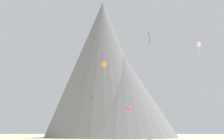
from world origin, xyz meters
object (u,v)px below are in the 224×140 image
(kite_gold_mid, at_px, (104,64))
(kite_white_mid, at_px, (199,45))
(kite_violet_mid, at_px, (103,57))
(kite_red_low, at_px, (92,98))
(kite_black_high, at_px, (149,35))
(kite_pink_low, at_px, (128,109))
(rock_massif, at_px, (107,76))

(kite_gold_mid, relative_size, kite_white_mid, 1.22)
(kite_violet_mid, bearing_deg, kite_red_low, -66.81)
(kite_gold_mid, height_order, kite_white_mid, kite_gold_mid)
(kite_violet_mid, bearing_deg, kite_gold_mid, -118.41)
(kite_black_high, xyz_separation_m, kite_gold_mid, (-14.00, 1.00, -9.01))
(kite_red_low, relative_size, kite_violet_mid, 0.21)
(kite_pink_low, distance_m, kite_white_mid, 27.16)
(kite_black_high, height_order, kite_gold_mid, kite_black_high)
(rock_massif, xyz_separation_m, kite_violet_mid, (1.22, -34.60, -2.54))
(kite_black_high, bearing_deg, kite_gold_mid, 92.41)
(kite_gold_mid, relative_size, kite_pink_low, 2.76)
(kite_black_high, distance_m, kite_white_mid, 21.87)
(kite_red_low, distance_m, kite_white_mid, 32.02)
(kite_red_low, height_order, kite_gold_mid, kite_gold_mid)
(kite_red_low, bearing_deg, kite_pink_low, -68.62)
(rock_massif, height_order, kite_pink_low, rock_massif)
(kite_pink_low, bearing_deg, kite_white_mid, 11.57)
(kite_white_mid, bearing_deg, kite_pink_low, 116.43)
(kite_white_mid, bearing_deg, kite_red_low, 134.35)
(kite_violet_mid, xyz_separation_m, kite_gold_mid, (-0.04, 4.83, -0.70))
(kite_red_low, relative_size, kite_white_mid, 0.26)
(kite_violet_mid, height_order, kite_black_high, kite_black_high)
(kite_pink_low, xyz_separation_m, kite_white_mid, (15.70, -18.21, 12.64))
(kite_black_high, xyz_separation_m, kite_pink_low, (-6.81, 1.05, -22.88))
(rock_massif, xyz_separation_m, kite_pink_low, (8.37, -29.73, -17.11))
(rock_massif, distance_m, kite_pink_low, 35.31)
(rock_massif, distance_m, kite_gold_mid, 29.97)
(rock_massif, xyz_separation_m, kite_gold_mid, (1.18, -29.77, -3.24))
(kite_black_high, xyz_separation_m, kite_white_mid, (8.89, -17.16, -10.24))
(rock_massif, relative_size, kite_black_high, 16.50)
(kite_violet_mid, distance_m, kite_pink_low, 16.94)
(kite_red_low, bearing_deg, rock_massif, 5.15)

